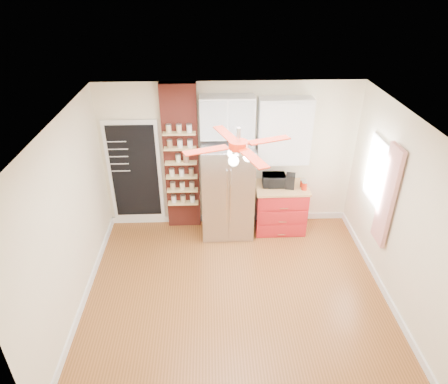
{
  "coord_description": "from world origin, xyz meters",
  "views": [
    {
      "loc": [
        -0.35,
        -4.47,
        4.34
      ],
      "look_at": [
        -0.14,
        0.9,
        1.26
      ],
      "focal_mm": 32.0,
      "sensor_mm": 36.0,
      "label": 1
    }
  ],
  "objects_px": {
    "red_cabinet": "(280,208)",
    "pantry_jar_oats": "(178,158)",
    "ceiling_fan": "(238,145)",
    "coffee_maker": "(290,181)",
    "canister_left": "(304,186)",
    "fridge": "(227,190)",
    "toaster_oven": "(274,180)"
  },
  "relations": [
    {
      "from": "ceiling_fan",
      "to": "pantry_jar_oats",
      "type": "height_order",
      "value": "ceiling_fan"
    },
    {
      "from": "ceiling_fan",
      "to": "toaster_oven",
      "type": "height_order",
      "value": "ceiling_fan"
    },
    {
      "from": "toaster_oven",
      "to": "coffee_maker",
      "type": "xyz_separation_m",
      "value": [
        0.28,
        -0.08,
        0.02
      ]
    },
    {
      "from": "ceiling_fan",
      "to": "pantry_jar_oats",
      "type": "distance_m",
      "value": 2.22
    },
    {
      "from": "red_cabinet",
      "to": "ceiling_fan",
      "type": "bearing_deg",
      "value": -118.71
    },
    {
      "from": "coffee_maker",
      "to": "toaster_oven",
      "type": "bearing_deg",
      "value": 177.84
    },
    {
      "from": "red_cabinet",
      "to": "ceiling_fan",
      "type": "distance_m",
      "value": 2.75
    },
    {
      "from": "red_cabinet",
      "to": "pantry_jar_oats",
      "type": "height_order",
      "value": "pantry_jar_oats"
    },
    {
      "from": "ceiling_fan",
      "to": "coffee_maker",
      "type": "height_order",
      "value": "ceiling_fan"
    },
    {
      "from": "canister_left",
      "to": "ceiling_fan",
      "type": "bearing_deg",
      "value": -129.69
    },
    {
      "from": "fridge",
      "to": "canister_left",
      "type": "bearing_deg",
      "value": -3.23
    },
    {
      "from": "pantry_jar_oats",
      "to": "canister_left",
      "type": "bearing_deg",
      "value": -5.74
    },
    {
      "from": "coffee_maker",
      "to": "pantry_jar_oats",
      "type": "height_order",
      "value": "pantry_jar_oats"
    },
    {
      "from": "toaster_oven",
      "to": "canister_left",
      "type": "xyz_separation_m",
      "value": [
        0.51,
        -0.17,
        -0.04
      ]
    },
    {
      "from": "toaster_oven",
      "to": "canister_left",
      "type": "bearing_deg",
      "value": -16.94
    },
    {
      "from": "pantry_jar_oats",
      "to": "coffee_maker",
      "type": "bearing_deg",
      "value": -3.89
    },
    {
      "from": "ceiling_fan",
      "to": "coffee_maker",
      "type": "relative_size",
      "value": 5.4
    },
    {
      "from": "fridge",
      "to": "ceiling_fan",
      "type": "distance_m",
      "value": 2.25
    },
    {
      "from": "fridge",
      "to": "pantry_jar_oats",
      "type": "xyz_separation_m",
      "value": [
        -0.84,
        0.14,
        0.57
      ]
    },
    {
      "from": "canister_left",
      "to": "coffee_maker",
      "type": "bearing_deg",
      "value": 159.7
    },
    {
      "from": "ceiling_fan",
      "to": "pantry_jar_oats",
      "type": "relative_size",
      "value": 10.35
    },
    {
      "from": "red_cabinet",
      "to": "coffee_maker",
      "type": "distance_m",
      "value": 0.59
    },
    {
      "from": "coffee_maker",
      "to": "canister_left",
      "type": "height_order",
      "value": "coffee_maker"
    },
    {
      "from": "fridge",
      "to": "canister_left",
      "type": "relative_size",
      "value": 12.5
    },
    {
      "from": "ceiling_fan",
      "to": "coffee_maker",
      "type": "distance_m",
      "value": 2.4
    },
    {
      "from": "canister_left",
      "to": "toaster_oven",
      "type": "bearing_deg",
      "value": 162.04
    },
    {
      "from": "coffee_maker",
      "to": "pantry_jar_oats",
      "type": "xyz_separation_m",
      "value": [
        -1.95,
        0.13,
        0.41
      ]
    },
    {
      "from": "toaster_oven",
      "to": "canister_left",
      "type": "height_order",
      "value": "toaster_oven"
    },
    {
      "from": "red_cabinet",
      "to": "ceiling_fan",
      "type": "relative_size",
      "value": 0.67
    },
    {
      "from": "coffee_maker",
      "to": "canister_left",
      "type": "distance_m",
      "value": 0.26
    },
    {
      "from": "canister_left",
      "to": "red_cabinet",
      "type": "bearing_deg",
      "value": 161.25
    },
    {
      "from": "pantry_jar_oats",
      "to": "red_cabinet",
      "type": "bearing_deg",
      "value": -2.96
    }
  ]
}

